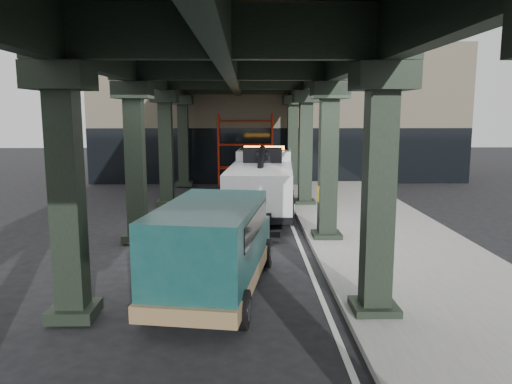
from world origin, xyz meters
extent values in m
plane|color=black|center=(0.00, 0.00, 0.00)|extent=(90.00, 90.00, 0.00)
cube|color=gray|center=(4.50, 2.00, 0.07)|extent=(5.00, 40.00, 0.15)
cube|color=silver|center=(1.70, 2.00, 0.01)|extent=(0.12, 38.00, 0.01)
cube|color=black|center=(2.60, -4.00, 2.50)|extent=(0.55, 0.55, 5.00)
cube|color=black|center=(2.60, -4.00, 4.75)|extent=(1.10, 1.10, 0.50)
cube|color=black|center=(2.60, -4.00, 0.18)|extent=(0.90, 0.90, 0.24)
cube|color=black|center=(2.60, 2.00, 2.50)|extent=(0.55, 0.55, 5.00)
cube|color=black|center=(2.60, 2.00, 4.75)|extent=(1.10, 1.10, 0.50)
cube|color=black|center=(2.60, 2.00, 0.18)|extent=(0.90, 0.90, 0.24)
cube|color=black|center=(2.60, 8.00, 2.50)|extent=(0.55, 0.55, 5.00)
cube|color=black|center=(2.60, 8.00, 4.75)|extent=(1.10, 1.10, 0.50)
cube|color=black|center=(2.60, 8.00, 0.18)|extent=(0.90, 0.90, 0.24)
cube|color=black|center=(2.60, 14.00, 2.50)|extent=(0.55, 0.55, 5.00)
cube|color=black|center=(2.60, 14.00, 4.75)|extent=(1.10, 1.10, 0.50)
cube|color=black|center=(2.60, 14.00, 0.18)|extent=(0.90, 0.90, 0.24)
cube|color=black|center=(-3.40, -4.00, 2.50)|extent=(0.55, 0.55, 5.00)
cube|color=black|center=(-3.40, -4.00, 4.75)|extent=(1.10, 1.10, 0.50)
cube|color=black|center=(-3.40, -4.00, 0.18)|extent=(0.90, 0.90, 0.24)
cube|color=black|center=(-3.40, 2.00, 2.50)|extent=(0.55, 0.55, 5.00)
cube|color=black|center=(-3.40, 2.00, 4.75)|extent=(1.10, 1.10, 0.50)
cube|color=black|center=(-3.40, 2.00, 0.18)|extent=(0.90, 0.90, 0.24)
cube|color=black|center=(-3.40, 8.00, 2.50)|extent=(0.55, 0.55, 5.00)
cube|color=black|center=(-3.40, 8.00, 4.75)|extent=(1.10, 1.10, 0.50)
cube|color=black|center=(-3.40, 8.00, 0.18)|extent=(0.90, 0.90, 0.24)
cube|color=black|center=(-3.40, 14.00, 2.50)|extent=(0.55, 0.55, 5.00)
cube|color=black|center=(-3.40, 14.00, 4.75)|extent=(1.10, 1.10, 0.50)
cube|color=black|center=(-3.40, 14.00, 0.18)|extent=(0.90, 0.90, 0.24)
cube|color=black|center=(2.60, 2.00, 5.55)|extent=(0.35, 32.00, 1.10)
cube|color=black|center=(-3.40, 2.00, 5.55)|extent=(0.35, 32.00, 1.10)
cube|color=black|center=(-0.40, 2.00, 5.55)|extent=(0.35, 32.00, 1.10)
cube|color=black|center=(-0.40, 2.00, 6.25)|extent=(7.40, 32.00, 0.30)
cube|color=#C6B793|center=(2.00, 20.00, 4.00)|extent=(22.00, 10.00, 8.00)
cylinder|color=#B4210E|center=(-1.50, 14.90, 2.00)|extent=(0.08, 0.08, 4.00)
cylinder|color=#B4210E|center=(-1.50, 14.10, 2.00)|extent=(0.08, 0.08, 4.00)
cylinder|color=#B4210E|center=(1.50, 14.90, 2.00)|extent=(0.08, 0.08, 4.00)
cylinder|color=#B4210E|center=(1.50, 14.10, 2.00)|extent=(0.08, 0.08, 4.00)
cylinder|color=#B4210E|center=(0.00, 14.90, 1.00)|extent=(3.00, 0.08, 0.08)
cylinder|color=#B4210E|center=(0.00, 14.90, 2.30)|extent=(3.00, 0.08, 0.08)
cylinder|color=#B4210E|center=(0.00, 14.90, 3.60)|extent=(3.00, 0.08, 0.08)
cube|color=black|center=(0.65, 6.24, 0.70)|extent=(1.58, 7.51, 0.25)
cube|color=silver|center=(0.85, 8.77, 1.54)|extent=(2.52, 2.56, 1.79)
cube|color=silver|center=(0.94, 9.81, 1.04)|extent=(2.38, 0.88, 0.90)
cube|color=black|center=(0.87, 9.02, 2.04)|extent=(2.28, 1.46, 0.85)
cube|color=silver|center=(0.56, 5.10, 1.34)|extent=(2.77, 5.15, 1.39)
cube|color=orange|center=(0.84, 8.57, 2.54)|extent=(1.81, 0.42, 0.16)
cube|color=black|center=(0.72, 7.09, 2.34)|extent=(1.63, 0.72, 0.60)
cylinder|color=black|center=(0.58, 5.30, 2.09)|extent=(0.51, 3.49, 1.33)
cube|color=black|center=(0.37, 2.57, 0.35)|extent=(0.41, 1.41, 0.18)
cube|color=black|center=(0.31, 1.88, 0.30)|extent=(1.61, 0.37, 0.18)
cylinder|color=black|center=(-0.21, 9.15, 0.55)|extent=(0.43, 1.12, 1.09)
cylinder|color=silver|center=(-0.21, 9.15, 0.55)|extent=(0.43, 0.63, 0.60)
cylinder|color=black|center=(1.97, 8.98, 0.55)|extent=(0.43, 1.12, 1.09)
cylinder|color=silver|center=(1.97, 8.98, 0.55)|extent=(0.43, 0.63, 0.60)
cylinder|color=black|center=(-0.47, 5.88, 0.55)|extent=(0.43, 1.12, 1.09)
cylinder|color=silver|center=(-0.47, 5.88, 0.55)|extent=(0.43, 0.63, 0.60)
cylinder|color=black|center=(1.71, 5.71, 0.55)|extent=(0.43, 1.12, 1.09)
cylinder|color=silver|center=(1.71, 5.71, 0.55)|extent=(0.43, 0.63, 0.60)
cylinder|color=black|center=(-0.57, 4.59, 0.55)|extent=(0.43, 1.12, 1.09)
cylinder|color=silver|center=(-0.57, 4.59, 0.55)|extent=(0.43, 0.63, 0.60)
cylinder|color=black|center=(1.61, 4.42, 0.55)|extent=(0.43, 1.12, 1.09)
cylinder|color=silver|center=(1.61, 4.42, 0.55)|extent=(0.43, 0.63, 0.60)
cube|color=#113D3C|center=(-0.34, -0.48, 0.88)|extent=(2.03, 1.30, 0.83)
cube|color=#113D3C|center=(-0.75, -2.98, 1.25)|extent=(2.58, 4.41, 1.80)
cube|color=olive|center=(-0.69, -2.62, 0.51)|extent=(2.77, 5.42, 0.32)
cube|color=black|center=(-0.40, -0.84, 1.62)|extent=(1.84, 0.68, 0.77)
cube|color=black|center=(-0.70, -2.71, 1.71)|extent=(2.47, 3.59, 0.51)
cube|color=silver|center=(-0.26, 0.00, 0.51)|extent=(1.84, 0.40, 0.28)
cylinder|color=black|center=(-1.26, -0.38, 0.39)|extent=(0.38, 0.81, 0.78)
cylinder|color=silver|center=(-1.26, -0.38, 0.39)|extent=(0.36, 0.47, 0.43)
cylinder|color=black|center=(0.56, -0.67, 0.39)|extent=(0.38, 0.81, 0.78)
cylinder|color=silver|center=(0.56, -0.67, 0.39)|extent=(0.36, 0.47, 0.43)
cylinder|color=black|center=(-1.88, -4.20, 0.39)|extent=(0.38, 0.81, 0.78)
cylinder|color=silver|center=(-1.88, -4.20, 0.39)|extent=(0.36, 0.47, 0.43)
cylinder|color=black|center=(-0.06, -4.50, 0.39)|extent=(0.38, 0.81, 0.78)
cylinder|color=silver|center=(-0.06, -4.50, 0.39)|extent=(0.36, 0.47, 0.43)
camera|label=1|loc=(0.03, -13.48, 4.09)|focal=35.00mm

